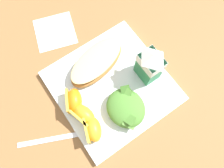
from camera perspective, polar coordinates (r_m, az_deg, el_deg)
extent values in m
plane|color=olive|center=(0.57, 0.00, -0.82)|extent=(3.00, 3.00, 0.00)
cube|color=silver|center=(0.56, 0.00, -0.58)|extent=(0.28, 0.28, 0.02)
ellipsoid|color=#A87038|center=(0.56, -4.30, 5.48)|extent=(0.11, 0.18, 0.03)
ellipsoid|color=brown|center=(0.55, -4.38, 5.92)|extent=(0.10, 0.17, 0.01)
ellipsoid|color=#EAD184|center=(0.55, -4.44, 6.22)|extent=(0.11, 0.18, 0.01)
ellipsoid|color=#4C8433|center=(0.52, 3.67, -6.33)|extent=(0.10, 0.09, 0.04)
cube|color=#336023|center=(0.52, 4.15, -2.25)|extent=(0.03, 0.02, 0.01)
cube|color=#3D7028|center=(0.51, 3.70, -2.18)|extent=(0.04, 0.03, 0.02)
cube|color=#4C8433|center=(0.51, 3.43, -2.69)|extent=(0.03, 0.04, 0.01)
cube|color=#4C8433|center=(0.50, 4.26, -9.08)|extent=(0.04, 0.03, 0.01)
cube|color=#5B8E3D|center=(0.51, 4.64, -10.28)|extent=(0.04, 0.03, 0.02)
cube|color=#2D8451|center=(0.53, 9.79, 4.50)|extent=(0.06, 0.04, 0.09)
cube|color=white|center=(0.50, 10.36, 5.86)|extent=(0.06, 0.04, 0.03)
pyramid|color=white|center=(0.48, 10.85, 7.03)|extent=(0.06, 0.04, 0.02)
ellipsoid|color=orange|center=(0.53, -9.85, -4.28)|extent=(0.07, 0.06, 0.04)
cube|color=gold|center=(0.53, -11.56, -4.50)|extent=(0.05, 0.03, 0.03)
ellipsoid|color=orange|center=(0.52, -7.39, -7.89)|extent=(0.07, 0.05, 0.04)
cube|color=gold|center=(0.52, -8.60, -9.22)|extent=(0.06, 0.02, 0.03)
ellipsoid|color=orange|center=(0.51, -4.88, -11.82)|extent=(0.07, 0.05, 0.04)
cube|color=gold|center=(0.51, -6.68, -12.23)|extent=(0.06, 0.03, 0.03)
cube|color=white|center=(0.66, -14.85, 13.27)|extent=(0.14, 0.14, 0.00)
cube|color=silver|center=(0.56, -15.52, -13.84)|extent=(0.08, 0.16, 0.01)
cube|color=silver|center=(0.55, -6.69, -12.65)|extent=(0.04, 0.04, 0.01)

